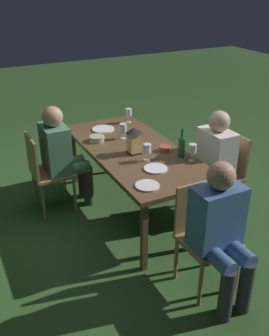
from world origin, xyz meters
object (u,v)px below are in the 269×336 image
at_px(green_bottle_on_table, 181,147).
at_px(bowl_bread, 97,138).
at_px(wine_glass_d, 147,149).
at_px(plate_a, 147,186).
at_px(person_in_blue, 221,228).
at_px(wine_glass_c, 128,113).
at_px(bowl_olives, 165,148).
at_px(chair_side_left_a, 224,170).
at_px(plate_b, 103,129).
at_px(dining_table, 134,154).
at_px(chair_side_right_b, 45,170).
at_px(lantern_centerpiece, 134,139).
at_px(wine_glass_a, 123,128).
at_px(person_in_green, 62,153).
at_px(person_in_cream, 210,161).
at_px(wine_glass_b, 193,149).
at_px(plate_c, 156,169).
at_px(chair_head_near, 204,231).

relative_size(green_bottle_on_table, bowl_bread, 1.80).
bearing_deg(wine_glass_d, plate_a, 151.58).
xyz_separation_m(person_in_blue, wine_glass_c, (2.14, -0.29, 0.21)).
bearing_deg(green_bottle_on_table, bowl_olives, 17.75).
xyz_separation_m(chair_side_left_a, plate_b, (1.07, 0.90, 0.25)).
height_order(green_bottle_on_table, bowl_olives, green_bottle_on_table).
relative_size(dining_table, plate_b, 7.62).
relative_size(bowl_olives, bowl_bread, 0.76).
xyz_separation_m(wine_glass_d, plate_a, (-0.44, 0.24, -0.11)).
xyz_separation_m(person_in_blue, green_bottle_on_table, (1.03, -0.31, 0.20)).
distance_m(dining_table, person_in_blue, 1.41).
xyz_separation_m(chair_side_right_b, wine_glass_c, (0.30, -1.12, 0.36)).
xyz_separation_m(lantern_centerpiece, wine_glass_d, (-0.21, -0.03, -0.03)).
xyz_separation_m(dining_table, wine_glass_a, (0.30, -0.02, 0.17)).
height_order(wine_glass_a, wine_glass_d, same).
bearing_deg(chair_side_left_a, bowl_olives, 66.56).
distance_m(person_in_blue, chair_side_left_a, 1.29).
bearing_deg(person_in_green, chair_side_left_a, -120.68).
height_order(person_in_cream, chair_side_right_b, person_in_cream).
xyz_separation_m(dining_table, wine_glass_d, (-0.30, 0.02, 0.17)).
distance_m(wine_glass_b, wine_glass_d, 0.43).
bearing_deg(plate_a, plate_c, -41.95).
bearing_deg(person_in_green, plate_b, -69.61).
bearing_deg(lantern_centerpiece, chair_head_near, -177.43).
height_order(lantern_centerpiece, wine_glass_c, lantern_centerpiece).
height_order(wine_glass_d, bowl_bread, wine_glass_d).
bearing_deg(wine_glass_a, dining_table, 176.74).
bearing_deg(bowl_olives, bowl_bread, 43.18).
xyz_separation_m(plate_a, bowl_bread, (1.10, 0.00, 0.02)).
bearing_deg(plate_a, wine_glass_b, -68.15).
relative_size(wine_glass_a, wine_glass_b, 1.00).
distance_m(wine_glass_b, plate_c, 0.41).
bearing_deg(lantern_centerpiece, wine_glass_d, -171.54).
height_order(chair_head_near, person_in_cream, person_in_cream).
height_order(wine_glass_c, wine_glass_d, same).
distance_m(chair_head_near, chair_side_right_b, 1.84).
bearing_deg(green_bottle_on_table, chair_side_right_b, 54.55).
bearing_deg(wine_glass_b, person_in_cream, -77.16).
xyz_separation_m(chair_side_left_a, plate_c, (-0.07, 0.87, 0.25)).
relative_size(person_in_blue, bowl_olives, 9.42).
relative_size(wine_glass_b, plate_c, 0.78).
height_order(chair_side_left_a, chair_side_right_b, same).
bearing_deg(bowl_bread, wine_glass_b, -144.14).
relative_size(person_in_blue, bowl_bread, 7.15).
bearing_deg(plate_c, wine_glass_c, -15.17).
bearing_deg(person_in_blue, person_in_green, 18.96).
height_order(chair_side_left_a, plate_a, chair_side_left_a).
relative_size(person_in_blue, wine_glass_d, 6.80).
distance_m(dining_table, green_bottle_on_table, 0.52).
bearing_deg(bowl_bread, lantern_centerpiece, -155.00).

